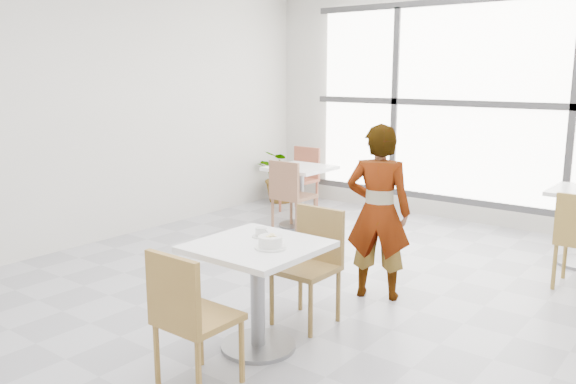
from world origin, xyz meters
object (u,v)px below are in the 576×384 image
Objects in this scene: bg_table_left at (300,188)px; bg_chair_left_near at (290,192)px; main_table at (258,276)px; person at (378,212)px; coffee_cup at (261,233)px; bg_chair_left_far at (302,175)px; plant_left at (283,176)px; chair_near at (188,312)px; chair_far at (312,257)px; oatmeal_bowl at (271,242)px.

bg_table_left is 0.34m from bg_chair_left_near.
bg_chair_left_near is at bearing 123.70° from main_table.
coffee_cup is at bearing 56.85° from person.
main_table is at bearing 61.62° from person.
bg_chair_left_far is 0.59m from plant_left.
plant_left reaches higher than bg_table_left.
chair_near is at bearing -86.35° from main_table.
chair_far is 4.14× the size of oatmeal_bowl.
bg_table_left is at bearing 128.70° from chair_far.
bg_chair_left_near is at bearing -74.47° from bg_table_left.
main_table is at bearing -53.57° from plant_left.
plant_left is at bearing -57.55° from chair_near.
person is (0.02, 1.37, -0.06)m from oatmeal_bowl.
coffee_cup is 3.16m from bg_table_left.
chair_far reaches higher than oatmeal_bowl.
oatmeal_bowl is 0.14× the size of person.
chair_near is 0.87m from coffee_cup.
plant_left is (-2.92, 3.79, -0.41)m from oatmeal_bowl.
bg_chair_left_near is (-1.82, 1.14, -0.24)m from person.
plant_left is (-2.69, 3.62, -0.39)m from coffee_cup.
chair_far reaches higher than main_table.
bg_chair_left_near is at bearing -48.75° from plant_left.
chair_near is 0.59× the size of person.
chair_near is at bearing -57.55° from plant_left.
person reaches higher than chair_near.
chair_far is 4.21m from plant_left.
bg_chair_left_near reaches higher than bg_table_left.
coffee_cup is (-0.09, -0.47, 0.28)m from chair_far.
chair_near and bg_chair_left_near have the same top height.
bg_table_left is (-1.75, 2.82, -0.04)m from main_table.
oatmeal_bowl is 0.28× the size of bg_table_left.
chair_near is 5.47× the size of coffee_cup.
bg_chair_left_far is at bearing 123.90° from oatmeal_bowl.
person is at bearing 89.05° from oatmeal_bowl.
person is at bearing -42.14° from bg_chair_left_far.
bg_chair_left_far is at bearing -61.37° from chair_near.
plant_left is (-2.78, 3.77, -0.14)m from main_table.
person is (0.25, 1.21, -0.04)m from coffee_cup.
oatmeal_bowl is at bearing 67.42° from person.
coffee_cup is at bearing -53.37° from plant_left.
chair_near is at bearing -81.03° from coffee_cup.
coffee_cup is 1.23m from person.
plant_left reaches higher than main_table.
bg_table_left is (-1.91, 1.47, -0.25)m from person.
person reaches higher than bg_table_left.
chair_far is 1.00× the size of bg_chair_left_far.
bg_chair_left_near is (-1.67, 1.87, 0.00)m from chair_far.
oatmeal_bowl reaches higher than main_table.
oatmeal_bowl is 4.30m from bg_chair_left_far.
coffee_cup reaches higher than main_table.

